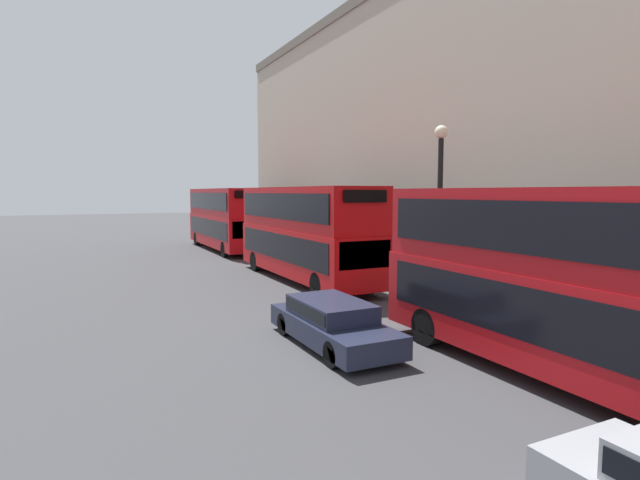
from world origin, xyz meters
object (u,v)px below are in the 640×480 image
Objects in this scene: pedestrian at (394,268)px; bus_second_in_queue at (305,229)px; bus_third_in_queue at (225,216)px; car_hatchback at (332,321)px; bus_leading at (592,279)px.

bus_second_in_queue is at bearing 130.36° from pedestrian.
car_hatchback is at bearing -98.48° from bus_third_in_queue.
pedestrian is at bearing -49.64° from bus_second_in_queue.
bus_leading is 14.13m from bus_second_in_queue.
bus_third_in_queue is 2.41× the size of car_hatchback.
bus_third_in_queue is 6.29× the size of pedestrian.
bus_second_in_queue is at bearing 69.74° from car_hatchback.
car_hatchback is (-3.40, -9.21, -1.71)m from bus_second_in_queue.
bus_second_in_queue is 2.30× the size of car_hatchback.
bus_third_in_queue is 23.12m from car_hatchback.
pedestrian is at bearing 44.66° from car_hatchback.
bus_third_in_queue reaches higher than bus_second_in_queue.
bus_third_in_queue is 17.06m from pedestrian.
bus_third_in_queue reaches higher than car_hatchback.
pedestrian is at bearing -80.85° from bus_third_in_queue.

